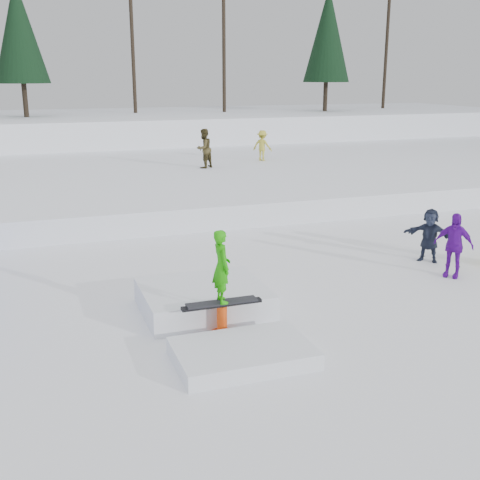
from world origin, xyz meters
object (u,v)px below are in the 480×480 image
object	(u,v)px
spectator_dark	(429,235)
jib_rail_feature	(213,310)
walker_olive	(204,148)
walker_ygreen	(262,146)
spectator_purple	(454,245)

from	to	relation	value
spectator_dark	jib_rail_feature	xyz separation A→B (m)	(-6.75, -2.15, -0.42)
spectator_dark	jib_rail_feature	size ratio (longest dim) A/B	0.33
walker_olive	spectator_dark	bearing A→B (deg)	67.41
walker_ygreen	jib_rail_feature	xyz separation A→B (m)	(-7.60, -16.72, -1.24)
walker_olive	spectator_dark	world-z (taller)	walker_olive
walker_ygreen	spectator_purple	bearing A→B (deg)	128.73
jib_rail_feature	walker_olive	bearing A→B (deg)	74.59
walker_olive	jib_rail_feature	xyz separation A→B (m)	(-4.23, -15.35, -1.38)
walker_ygreen	walker_olive	bearing A→B (deg)	64.88
spectator_purple	jib_rail_feature	size ratio (longest dim) A/B	0.37
spectator_purple	jib_rail_feature	bearing A→B (deg)	-121.09
walker_olive	walker_ygreen	world-z (taller)	walker_olive
spectator_purple	spectator_dark	bearing A→B (deg)	130.59
spectator_dark	walker_olive	bearing A→B (deg)	147.45
walker_olive	spectator_dark	xyz separation A→B (m)	(2.52, -13.19, -0.96)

